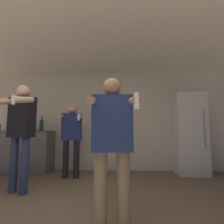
# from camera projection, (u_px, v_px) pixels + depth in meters

# --- Properties ---
(wall_back) EXTENTS (7.00, 0.06, 2.55)m
(wall_back) POSITION_uv_depth(u_px,v_px,m) (95.00, 120.00, 4.59)
(wall_back) COLOR beige
(wall_back) RESTS_ON ground_plane
(ceiling_slab) EXTENTS (7.00, 3.86, 0.05)m
(ceiling_slab) POSITION_uv_depth(u_px,v_px,m) (83.00, 39.00, 3.05)
(ceiling_slab) COLOR silver
(ceiling_slab) RESTS_ON wall_back
(refrigerator) EXTENTS (0.66, 0.66, 1.87)m
(refrigerator) POSITION_uv_depth(u_px,v_px,m) (189.00, 133.00, 4.12)
(refrigerator) COLOR white
(refrigerator) RESTS_ON ground_plane
(counter) EXTENTS (1.45, 0.61, 1.00)m
(counter) POSITION_uv_depth(u_px,v_px,m) (22.00, 151.00, 4.26)
(counter) COLOR slate
(counter) RESTS_ON ground_plane
(bottle_amber_bourbon) EXTENTS (0.09, 0.09, 0.36)m
(bottle_amber_bourbon) POSITION_uv_depth(u_px,v_px,m) (41.00, 125.00, 4.26)
(bottle_amber_bourbon) COLOR #194723
(bottle_amber_bourbon) RESTS_ON counter
(bottle_red_label) EXTENTS (0.07, 0.07, 0.30)m
(bottle_red_label) POSITION_uv_depth(u_px,v_px,m) (30.00, 126.00, 4.27)
(bottle_red_label) COLOR silver
(bottle_red_label) RESTS_ON counter
(bottle_short_whiskey) EXTENTS (0.09, 0.09, 0.27)m
(bottle_short_whiskey) POSITION_uv_depth(u_px,v_px,m) (17.00, 126.00, 4.29)
(bottle_short_whiskey) COLOR #194723
(bottle_short_whiskey) RESTS_ON counter
(bottle_dark_rum) EXTENTS (0.07, 0.07, 0.30)m
(bottle_dark_rum) POSITION_uv_depth(u_px,v_px,m) (13.00, 126.00, 4.29)
(bottle_dark_rum) COLOR black
(bottle_dark_rum) RESTS_ON counter
(person_woman_foreground) EXTENTS (0.49, 0.50, 1.54)m
(person_woman_foreground) POSITION_uv_depth(u_px,v_px,m) (112.00, 141.00, 1.79)
(person_woman_foreground) COLOR #75664C
(person_woman_foreground) RESTS_ON ground_plane
(person_man_side) EXTENTS (0.60, 0.58, 1.76)m
(person_man_side) POSITION_uv_depth(u_px,v_px,m) (21.00, 126.00, 2.87)
(person_man_side) COLOR navy
(person_man_side) RESTS_ON ground_plane
(person_spectator_back) EXTENTS (0.50, 0.45, 1.57)m
(person_spectator_back) POSITION_uv_depth(u_px,v_px,m) (72.00, 134.00, 3.78)
(person_spectator_back) COLOR black
(person_spectator_back) RESTS_ON ground_plane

